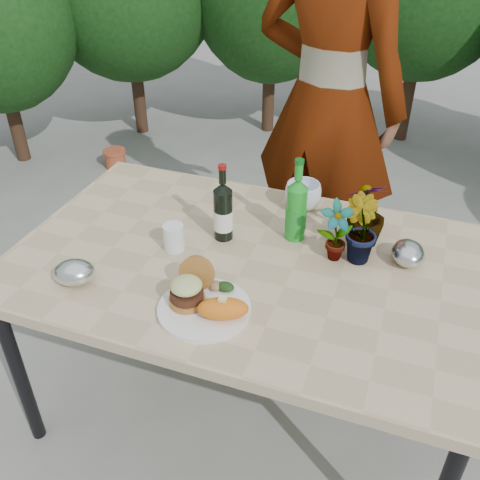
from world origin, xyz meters
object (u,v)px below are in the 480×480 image
(person, at_px, (327,104))
(wine_bottle, at_px, (223,212))
(dinner_plate, at_px, (204,309))
(patio_table, at_px, (248,272))

(person, bearing_deg, wine_bottle, 92.09)
(dinner_plate, relative_size, person, 0.14)
(dinner_plate, xyz_separation_m, wine_bottle, (-0.09, 0.38, 0.10))
(patio_table, height_order, dinner_plate, dinner_plate)
(patio_table, distance_m, wine_bottle, 0.23)
(dinner_plate, distance_m, wine_bottle, 0.41)
(wine_bottle, bearing_deg, dinner_plate, -101.17)
(patio_table, distance_m, person, 0.96)
(wine_bottle, distance_m, person, 0.84)
(wine_bottle, relative_size, person, 0.15)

